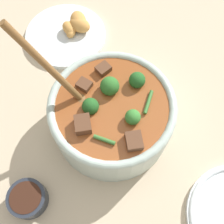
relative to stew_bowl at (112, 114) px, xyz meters
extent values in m
plane|color=#C6B293|center=(0.00, 0.00, -0.06)|extent=(4.00, 4.00, 0.00)
cylinder|color=#B2C6BC|center=(0.00, 0.00, -0.01)|extent=(0.24, 0.24, 0.10)
torus|color=#B2C6BC|center=(0.00, 0.00, 0.04)|extent=(0.24, 0.24, 0.02)
cylinder|color=brown|center=(0.00, 0.00, 0.01)|extent=(0.22, 0.22, 0.07)
sphere|color=#387F33|center=(0.04, 0.02, 0.05)|extent=(0.03, 0.03, 0.03)
cylinder|color=#6B9956|center=(0.04, 0.02, 0.03)|extent=(0.01, 0.01, 0.01)
sphere|color=#2D6B28|center=(-0.03, 0.01, 0.05)|extent=(0.04, 0.04, 0.04)
cylinder|color=#6B9956|center=(-0.03, 0.01, 0.02)|extent=(0.01, 0.01, 0.02)
sphere|color=#235B23|center=(-0.01, -0.04, 0.04)|extent=(0.03, 0.03, 0.03)
cylinder|color=#6B9956|center=(-0.01, -0.04, 0.02)|extent=(0.01, 0.01, 0.01)
sphere|color=#235B23|center=(-0.02, 0.06, 0.05)|extent=(0.03, 0.03, 0.03)
cylinder|color=#6B9956|center=(-0.02, 0.06, 0.03)|extent=(0.01, 0.01, 0.01)
cube|color=brown|center=(-0.07, 0.02, 0.04)|extent=(0.03, 0.03, 0.02)
cube|color=brown|center=(-0.06, -0.03, 0.04)|extent=(0.03, 0.03, 0.02)
cube|color=brown|center=(0.08, 0.00, 0.04)|extent=(0.04, 0.04, 0.02)
cube|color=brown|center=(0.02, -0.06, 0.05)|extent=(0.04, 0.04, 0.02)
cylinder|color=#3D7533|center=(0.03, 0.06, 0.04)|extent=(0.04, 0.04, 0.01)
cylinder|color=#3D7533|center=(0.06, -0.04, 0.04)|extent=(0.03, 0.03, 0.01)
ellipsoid|color=brown|center=(-0.04, -0.05, 0.03)|extent=(0.04, 0.03, 0.01)
cylinder|color=brown|center=(-0.07, -0.08, 0.12)|extent=(0.08, 0.09, 0.18)
cylinder|color=#232833|center=(0.07, -0.21, -0.04)|extent=(0.07, 0.07, 0.04)
cylinder|color=#381E14|center=(0.07, -0.21, -0.03)|extent=(0.06, 0.06, 0.01)
cylinder|color=white|center=(-0.27, 0.01, -0.05)|extent=(0.20, 0.20, 0.01)
ellipsoid|color=#CC8E47|center=(-0.27, 0.02, -0.03)|extent=(0.04, 0.03, 0.03)
ellipsoid|color=#CC8E47|center=(-0.28, 0.05, -0.03)|extent=(0.06, 0.05, 0.03)
ellipsoid|color=#CC8E47|center=(-0.26, 0.02, -0.04)|extent=(0.04, 0.04, 0.02)
ellipsoid|color=#CC8E47|center=(-0.26, 0.05, -0.03)|extent=(0.07, 0.06, 0.03)
camera|label=1|loc=(0.21, -0.11, 0.50)|focal=45.00mm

